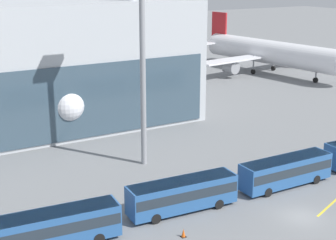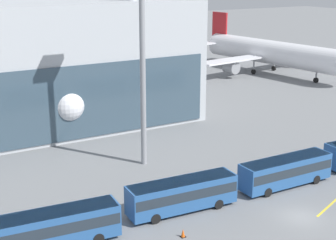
{
  "view_description": "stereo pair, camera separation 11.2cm",
  "coord_description": "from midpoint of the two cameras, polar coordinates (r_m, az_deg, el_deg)",
  "views": [
    {
      "loc": [
        -34.1,
        -32.35,
        23.03
      ],
      "look_at": [
        -1.1,
        23.62,
        4.0
      ],
      "focal_mm": 55.0,
      "sensor_mm": 36.0,
      "label": 1
    },
    {
      "loc": [
        -34.01,
        -32.41,
        23.03
      ],
      "look_at": [
        -1.1,
        23.62,
        4.0
      ],
      "focal_mm": 55.0,
      "sensor_mm": 36.0,
      "label": 2
    }
  ],
  "objects": [
    {
      "name": "shuttle_bus_0",
      "position": [
        46.03,
        -12.49,
        -11.41
      ],
      "size": [
        11.45,
        3.67,
        3.25
      ],
      "rotation": [
        0.0,
        0.0,
        -0.09
      ],
      "color": "#285693",
      "rests_on": "ground_plane"
    },
    {
      "name": "airliner_at_gate_far",
      "position": [
        121.15,
        10.96,
        7.4
      ],
      "size": [
        38.59,
        43.48,
        12.87
      ],
      "rotation": [
        0.0,
        0.0,
        -1.44
      ],
      "color": "white",
      "rests_on": "ground_plane"
    },
    {
      "name": "ground_plane",
      "position": [
        52.33,
        14.5,
        -10.35
      ],
      "size": [
        440.0,
        440.0,
        0.0
      ],
      "primitive_type": "plane",
      "color": "slate"
    },
    {
      "name": "floodlight_mast",
      "position": [
        60.0,
        -2.92,
        9.3
      ],
      "size": [
        2.76,
        2.76,
        24.17
      ],
      "color": "gray",
      "rests_on": "ground_plane"
    },
    {
      "name": "lane_stripe_0",
      "position": [
        56.75,
        17.99,
        -8.47
      ],
      "size": [
        8.73,
        3.59,
        0.01
      ],
      "primitive_type": "cube",
      "rotation": [
        0.0,
        0.0,
        0.37
      ],
      "color": "yellow",
      "rests_on": "ground_plane"
    },
    {
      "name": "shuttle_bus_2",
      "position": [
        58.13,
        12.88,
        -5.41
      ],
      "size": [
        11.3,
        2.85,
        3.25
      ],
      "rotation": [
        0.0,
        0.0,
        -0.01
      ],
      "color": "#285693",
      "rests_on": "ground_plane"
    },
    {
      "name": "shuttle_bus_1",
      "position": [
        51.08,
        1.55,
        -8.1
      ],
      "size": [
        11.41,
        3.41,
        3.25
      ],
      "rotation": [
        0.0,
        0.0,
        -0.07
      ],
      "color": "#285693",
      "rests_on": "ground_plane"
    },
    {
      "name": "lane_stripe_1",
      "position": [
        61.88,
        12.56,
        -5.93
      ],
      "size": [
        6.1,
        1.01,
        0.01
      ],
      "primitive_type": "cube",
      "rotation": [
        0.0,
        0.0,
        -0.13
      ],
      "color": "yellow",
      "rests_on": "ground_plane"
    },
    {
      "name": "traffic_cone_0",
      "position": [
        47.12,
        1.65,
        -12.41
      ],
      "size": [
        0.49,
        0.49,
        0.79
      ],
      "color": "black",
      "rests_on": "ground_plane"
    },
    {
      "name": "airliner_at_gate_near",
      "position": [
        86.2,
        -13.3,
        3.88
      ],
      "size": [
        30.74,
        33.61,
        12.85
      ],
      "rotation": [
        0.0,
        0.0,
        -1.69
      ],
      "color": "white",
      "rests_on": "ground_plane"
    }
  ]
}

